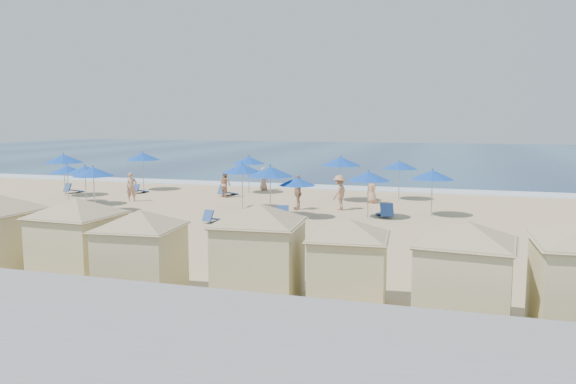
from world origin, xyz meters
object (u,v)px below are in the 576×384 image
object	(u,v)px
cabana_1	(77,230)
beachgoer_5	(372,189)
trash_bin	(265,233)
umbrella_8	(297,181)
umbrella_3	(93,172)
umbrella_10	(432,175)
umbrella_9	(400,165)
umbrella_11	(368,176)
cabana_2	(141,243)
umbrella_0	(64,159)
umbrella_2	(143,156)
umbrella_4	(249,160)
umbrella_1	(85,170)
beachgoer_3	(339,192)
cabana_5	(465,261)
umbrella_6	(270,171)
umbrella_12	(67,169)
beachgoer_0	(132,187)
beachgoer_2	(298,192)
cabana_3	(259,239)
umbrella_7	(341,161)
cabana_0	(0,225)
beachgoer_4	(264,179)
cabana_4	(348,252)
umbrella_5	(242,168)

from	to	relation	value
cabana_1	beachgoer_5	distance (m)	19.49
trash_bin	umbrella_8	world-z (taller)	umbrella_8
umbrella_3	umbrella_10	world-z (taller)	umbrella_3
umbrella_9	umbrella_11	world-z (taller)	umbrella_9
cabana_2	beachgoer_5	bearing A→B (deg)	79.95
umbrella_0	umbrella_2	distance (m)	5.18
trash_bin	umbrella_4	size ratio (longest dim) A/B	0.33
umbrella_1	beachgoer_3	world-z (taller)	umbrella_1
trash_bin	umbrella_11	distance (m)	7.57
cabana_2	trash_bin	bearing A→B (deg)	82.42
umbrella_2	umbrella_9	world-z (taller)	umbrella_2
trash_bin	umbrella_10	bearing A→B (deg)	49.61
cabana_5	cabana_2	bearing A→B (deg)	-179.11
cabana_1	beachgoer_5	world-z (taller)	cabana_1
umbrella_6	umbrella_12	distance (m)	12.76
beachgoer_0	beachgoer_2	size ratio (longest dim) A/B	0.92
cabana_3	umbrella_7	size ratio (longest dim) A/B	1.68
umbrella_2	beachgoer_3	size ratio (longest dim) A/B	1.43
umbrella_3	umbrella_2	bearing A→B (deg)	105.84
umbrella_1	umbrella_11	size ratio (longest dim) A/B	0.97
umbrella_1	umbrella_7	distance (m)	14.57
cabana_0	umbrella_11	bearing A→B (deg)	56.08
beachgoer_5	beachgoer_0	bearing A→B (deg)	-111.84
beachgoer_4	cabana_3	bearing A→B (deg)	145.87
cabana_2	cabana_4	world-z (taller)	cabana_2
umbrella_4	umbrella_6	distance (m)	9.34
cabana_2	umbrella_4	xyz separation A→B (m)	(-5.05, 21.36, 0.64)
umbrella_0	umbrella_3	bearing A→B (deg)	-40.48
cabana_2	umbrella_4	size ratio (longest dim) A/B	1.69
umbrella_1	beachgoer_5	world-z (taller)	umbrella_1
umbrella_2	umbrella_11	xyz separation A→B (m)	(16.44, -6.66, -0.24)
beachgoer_2	cabana_3	bearing A→B (deg)	-9.40
cabana_5	umbrella_6	xyz separation A→B (m)	(-9.03, 12.93, 0.66)
umbrella_10	beachgoer_3	distance (m)	4.98
cabana_1	beachgoer_5	xyz separation A→B (m)	(5.79, 18.60, -0.81)
umbrella_5	umbrella_12	world-z (taller)	umbrella_5
umbrella_9	umbrella_3	bearing A→B (deg)	-147.69
umbrella_4	umbrella_6	bearing A→B (deg)	-62.65
cabana_0	umbrella_2	world-z (taller)	cabana_0
umbrella_4	beachgoer_0	size ratio (longest dim) A/B	1.47
cabana_2	beachgoer_5	size ratio (longest dim) A/B	2.63
umbrella_2	umbrella_10	size ratio (longest dim) A/B	1.11
beachgoer_0	beachgoer_4	distance (m)	9.19
umbrella_5	umbrella_2	bearing A→B (deg)	149.26
umbrella_6	umbrella_11	size ratio (longest dim) A/B	1.09
umbrella_6	umbrella_7	bearing A→B (deg)	70.70
umbrella_5	umbrella_1	bearing A→B (deg)	-171.47
cabana_4	umbrella_5	world-z (taller)	cabana_4
cabana_1	cabana_4	distance (m)	7.89
trash_bin	umbrella_3	xyz separation A→B (m)	(-10.94, 4.46, 1.71)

